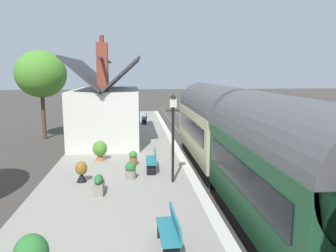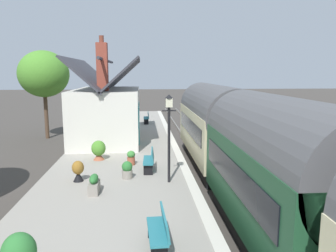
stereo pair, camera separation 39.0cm
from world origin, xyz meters
name	(u,v)px [view 1 (the left image)]	position (x,y,z in m)	size (l,w,h in m)	color
ground_plane	(194,160)	(0.00, 0.00, 0.00)	(160.00, 160.00, 0.00)	#423D38
platform	(125,153)	(0.00, 3.94, 0.47)	(32.00, 5.88, 0.95)	gray
platform_edge_coping	(174,144)	(0.00, 1.18, 0.95)	(32.00, 0.36, 0.02)	beige
rail_near	(222,158)	(0.00, -1.62, 0.07)	(52.00, 0.08, 0.14)	gray
rail_far	(197,158)	(0.00, -0.18, 0.07)	(52.00, 0.08, 0.14)	gray
train	(283,169)	(-9.21, -0.90, 2.21)	(24.88, 2.73, 4.32)	black
station_building	(107,112)	(1.56, 5.00, 2.62)	(7.40, 3.92, 5.89)	silver
bench_near_building	(145,118)	(7.73, 2.59, 1.42)	(1.41, 0.45, 0.88)	#26727F
bench_by_lamp	(153,160)	(-4.98, 2.67, 1.42)	(1.42, 0.49, 0.88)	#26727F
bench_platform_end	(170,230)	(-11.05, 2.60, 1.42)	(1.42, 0.49, 0.88)	#26727F
planter_corner_building	(99,185)	(-7.33, 4.60, 1.25)	(0.76, 0.32, 0.64)	gray
planter_bench_right	(131,170)	(-5.88, 3.56, 1.28)	(0.41, 0.41, 0.67)	gray
planter_by_door	(104,122)	(7.03, 5.77, 1.25)	(1.02, 0.32, 0.63)	teal
planter_under_sign	(81,171)	(-6.06, 5.37, 1.34)	(0.44, 0.44, 0.78)	black
planter_edge_far	(133,158)	(-4.02, 3.47, 1.27)	(0.35, 0.35, 0.67)	#9E5138
planter_bench_left	(100,150)	(-3.06, 5.00, 1.41)	(0.65, 0.65, 0.91)	#9E5138
lamp_post_platform	(173,121)	(-6.43, 2.00, 3.25)	(0.32, 0.50, 3.24)	black
tree_distant	(41,74)	(7.06, 10.19, 4.84)	(3.71, 3.67, 6.57)	#4C3828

